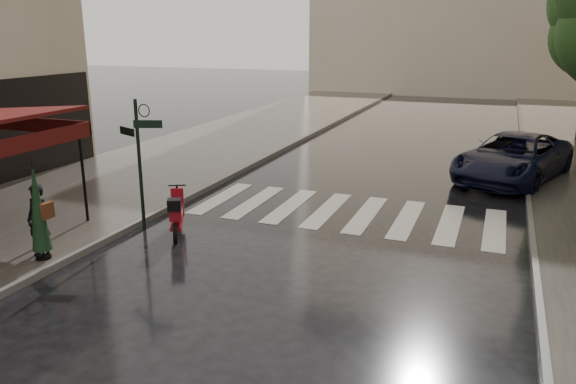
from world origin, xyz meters
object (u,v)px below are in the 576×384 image
Objects in this scene: scooter at (177,214)px; parked_car at (513,157)px; pedestrian_with_umbrella at (34,181)px; parasol_back at (37,207)px.

parked_car reaches higher than scooter.
parked_car is (9.00, 10.51, -0.96)m from pedestrian_with_umbrella.
scooter is at bearing -112.75° from parked_car.
pedestrian_with_umbrella is 1.17× the size of parasol_back.
pedestrian_with_umbrella reaches higher than scooter.
pedestrian_with_umbrella is 0.52m from parasol_back.
scooter is at bearing 55.52° from pedestrian_with_umbrella.
pedestrian_with_umbrella is at bearing -154.08° from scooter.
parasol_back is at bearing -150.80° from scooter.
pedestrian_with_umbrella is 13.87m from parked_car.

